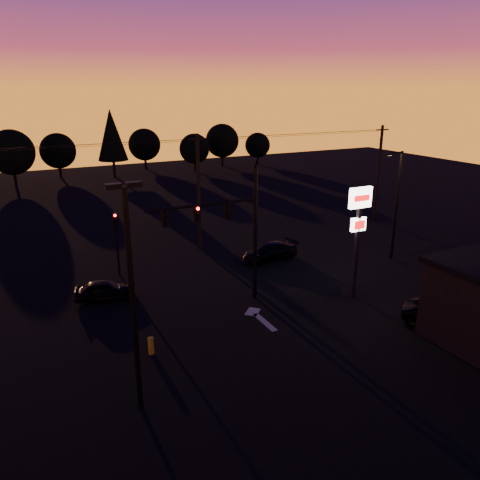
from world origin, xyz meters
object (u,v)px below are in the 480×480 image
at_px(car_right, 270,252).
at_px(suv_parked, 447,317).
at_px(traffic_signal_mast, 231,223).
at_px(car_left, 105,290).
at_px(pylon_sign, 359,219).
at_px(secondary_signal, 116,235).
at_px(parking_lot_light, 132,287).
at_px(streetlight, 396,201).
at_px(bollard, 151,346).

height_order(car_right, suv_parked, car_right).
bearing_deg(traffic_signal_mast, car_left, 149.34).
relative_size(pylon_sign, suv_parked, 1.50).
relative_size(secondary_signal, parking_lot_light, 0.48).
distance_m(parking_lot_light, streetlight, 23.05).
xyz_separation_m(car_left, car_right, (12.33, 1.42, 0.02)).
bearing_deg(traffic_signal_mast, parking_lot_light, -136.63).
height_order(secondary_signal, pylon_sign, pylon_sign).
bearing_deg(secondary_signal, car_left, -114.75).
bearing_deg(car_right, pylon_sign, 4.79).
xyz_separation_m(car_left, suv_parked, (15.52, -11.79, 0.02)).
distance_m(parking_lot_light, pylon_sign, 15.19).
bearing_deg(car_right, suv_parked, 8.69).
bearing_deg(car_left, car_right, -69.68).
relative_size(parking_lot_light, pylon_sign, 1.34).
relative_size(parking_lot_light, car_left, 2.55).
bearing_deg(secondary_signal, pylon_sign, -39.77).
xyz_separation_m(secondary_signal, car_right, (10.67, -2.18, -2.23)).
bearing_deg(streetlight, parking_lot_light, -158.35).
relative_size(car_left, car_right, 0.82).
bearing_deg(streetlight, pylon_sign, -149.92).
xyz_separation_m(secondary_signal, car_left, (-1.66, -3.60, -2.25)).
relative_size(bollard, suv_parked, 0.19).
xyz_separation_m(traffic_signal_mast, car_left, (-6.56, 3.89, -4.33)).
xyz_separation_m(traffic_signal_mast, secondary_signal, (-4.90, 7.49, -2.07)).
bearing_deg(streetlight, bollard, -166.44).
height_order(streetlight, suv_parked, streetlight).
bearing_deg(car_right, parking_lot_light, -51.84).
bearing_deg(suv_parked, parking_lot_light, 149.05).
bearing_deg(parking_lot_light, car_left, 85.59).
relative_size(traffic_signal_mast, car_right, 1.97).
distance_m(pylon_sign, streetlight, 8.00).
bearing_deg(traffic_signal_mast, streetlight, 6.14).
height_order(secondary_signal, car_right, secondary_signal).
bearing_deg(pylon_sign, traffic_signal_mast, 160.64).
bearing_deg(streetlight, car_right, 155.22).
bearing_deg(pylon_sign, bollard, -176.51).
bearing_deg(suv_parked, bollard, 134.93).
height_order(traffic_signal_mast, parking_lot_light, parking_lot_light).
relative_size(secondary_signal, car_left, 1.22).
bearing_deg(streetlight, secondary_signal, 162.44).
height_order(secondary_signal, bollard, secondary_signal).
distance_m(pylon_sign, bollard, 13.74).
bearing_deg(bollard, secondary_signal, 84.90).
relative_size(traffic_signal_mast, secondary_signal, 1.97).
distance_m(car_right, suv_parked, 13.59).
height_order(pylon_sign, streetlight, streetlight).
xyz_separation_m(pylon_sign, suv_parked, (1.86, -5.40, -4.28)).
relative_size(car_right, suv_parked, 0.96).
bearing_deg(parking_lot_light, bollard, 67.46).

